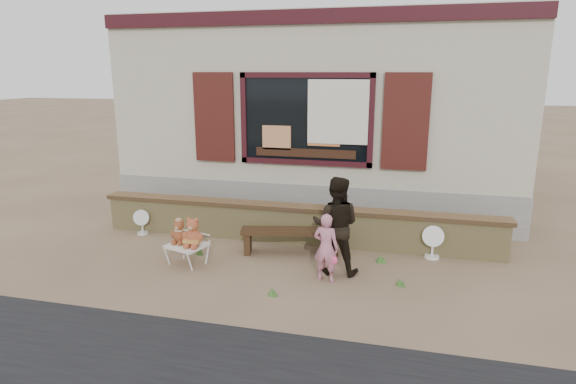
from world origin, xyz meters
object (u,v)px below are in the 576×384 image
(bench, at_px, (291,236))
(adult, at_px, (336,225))
(teddy_bear_left, at_px, (179,231))
(child, at_px, (326,248))
(folding_chair, at_px, (187,246))
(teddy_bear_right, at_px, (193,232))

(bench, relative_size, adult, 1.14)
(teddy_bear_left, relative_size, child, 0.39)
(adult, bearing_deg, bench, -35.04)
(folding_chair, bearing_deg, teddy_bear_right, -0.00)
(child, bearing_deg, teddy_bear_left, 6.13)
(teddy_bear_left, xyz_separation_m, adult, (2.40, 0.22, 0.21))
(child, height_order, adult, adult)
(folding_chair, distance_m, teddy_bear_right, 0.30)
(bench, distance_m, folding_chair, 1.67)
(bench, xyz_separation_m, folding_chair, (-1.45, -0.84, -0.00))
(adult, bearing_deg, child, 75.55)
(folding_chair, bearing_deg, teddy_bear_left, -180.00)
(bench, height_order, child, child)
(child, bearing_deg, folding_chair, 6.99)
(bench, distance_m, teddy_bear_right, 1.60)
(bench, bearing_deg, teddy_bear_left, -165.70)
(adult, bearing_deg, teddy_bear_right, 8.42)
(bench, bearing_deg, teddy_bear_right, -158.74)
(bench, height_order, adult, adult)
(bench, distance_m, child, 1.18)
(bench, relative_size, teddy_bear_left, 4.30)
(bench, relative_size, teddy_bear_right, 3.62)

